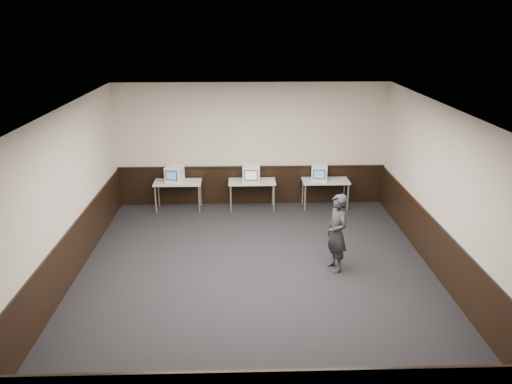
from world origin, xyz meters
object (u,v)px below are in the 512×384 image
at_px(desk_center, 252,184).
at_px(emac_left, 174,174).
at_px(person, 337,233).
at_px(emac_center, 251,173).
at_px(emac_right, 319,173).
at_px(desk_right, 326,183).
at_px(desk_left, 178,184).

bearing_deg(desk_center, emac_left, 179.24).
bearing_deg(person, emac_left, -151.03).
height_order(emac_center, emac_right, emac_center).
relative_size(desk_right, person, 0.77).
relative_size(desk_center, emac_right, 2.48).
bearing_deg(desk_center, emac_right, 0.34).
bearing_deg(emac_center, desk_center, 77.12).
relative_size(desk_center, desk_right, 1.00).
height_order(desk_left, desk_center, same).
relative_size(emac_center, emac_right, 1.01).
relative_size(emac_left, emac_right, 1.04).
height_order(emac_left, person, person).
distance_m(emac_left, person, 4.92).
distance_m(desk_left, person, 4.85).
bearing_deg(desk_left, person, -44.43).
height_order(desk_right, emac_center, emac_center).
height_order(emac_center, person, person).
distance_m(desk_right, person, 3.41).
height_order(desk_left, desk_right, same).
bearing_deg(desk_center, desk_right, 0.00).
xyz_separation_m(desk_center, emac_center, (-0.02, -0.05, 0.29)).
relative_size(desk_left, emac_center, 2.44).
distance_m(desk_center, emac_left, 2.00).
bearing_deg(emac_left, desk_center, 13.44).
relative_size(desk_center, emac_left, 2.38).
xyz_separation_m(desk_center, desk_right, (1.90, 0.00, 0.00)).
relative_size(emac_left, emac_center, 1.03).
bearing_deg(emac_right, desk_left, -169.92).
bearing_deg(emac_left, person, -29.81).
bearing_deg(desk_right, person, -95.73).
distance_m(desk_left, emac_right, 3.64).
bearing_deg(person, desk_center, -172.32).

